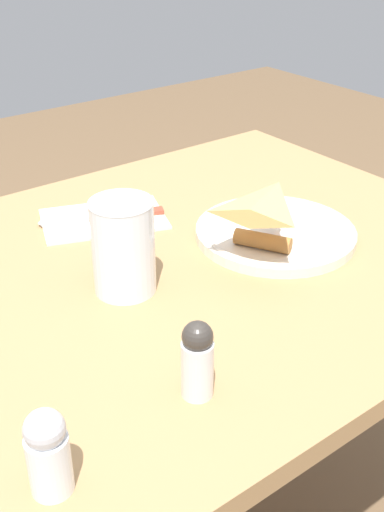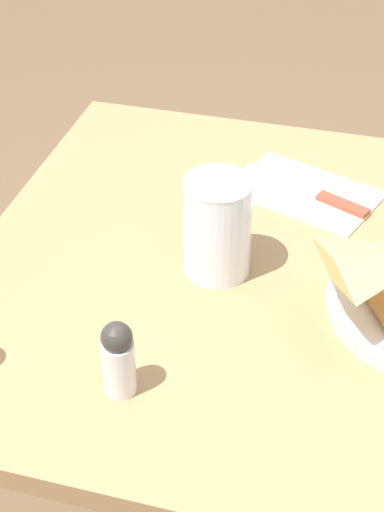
% 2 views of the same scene
% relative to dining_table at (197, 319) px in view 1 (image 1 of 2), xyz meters
% --- Properties ---
extents(dining_table, '(0.91, 0.74, 0.71)m').
position_rel_dining_table_xyz_m(dining_table, '(0.00, 0.00, 0.00)').
color(dining_table, '#A87F51').
rests_on(dining_table, ground_plane).
extents(plate_pizza, '(0.25, 0.25, 0.05)m').
position_rel_dining_table_xyz_m(plate_pizza, '(-0.12, 0.04, 0.13)').
color(plate_pizza, silver).
rests_on(plate_pizza, dining_table).
extents(milk_glass, '(0.08, 0.08, 0.13)m').
position_rel_dining_table_xyz_m(milk_glass, '(0.14, 0.02, 0.18)').
color(milk_glass, white).
rests_on(milk_glass, dining_table).
extents(napkin_folded, '(0.23, 0.19, 0.00)m').
position_rel_dining_table_xyz_m(napkin_folded, '(0.06, -0.18, 0.12)').
color(napkin_folded, white).
rests_on(napkin_folded, dining_table).
extents(butter_knife, '(0.20, 0.10, 0.01)m').
position_rel_dining_table_xyz_m(butter_knife, '(0.05, -0.18, 0.13)').
color(butter_knife, '#99422D').
rests_on(butter_knife, napkin_folded).
extents(salt_shaker, '(0.04, 0.04, 0.09)m').
position_rel_dining_table_xyz_m(salt_shaker, '(0.37, 0.26, 0.16)').
color(salt_shaker, white).
rests_on(salt_shaker, dining_table).
extents(pepper_shaker, '(0.03, 0.03, 0.09)m').
position_rel_dining_table_xyz_m(pepper_shaker, '(0.19, 0.24, 0.17)').
color(pepper_shaker, silver).
rests_on(pepper_shaker, dining_table).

